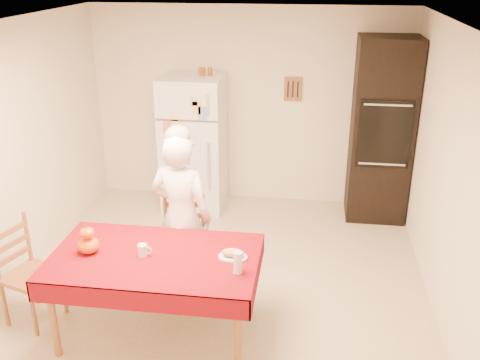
% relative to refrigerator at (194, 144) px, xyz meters
% --- Properties ---
extents(floor, '(4.50, 4.50, 0.00)m').
position_rel_refrigerator_xyz_m(floor, '(0.65, -1.88, -0.85)').
color(floor, tan).
rests_on(floor, ground).
extents(room_shell, '(4.02, 4.52, 2.51)m').
position_rel_refrigerator_xyz_m(room_shell, '(0.65, -1.88, 0.77)').
color(room_shell, beige).
rests_on(room_shell, ground).
extents(refrigerator, '(0.75, 0.74, 1.70)m').
position_rel_refrigerator_xyz_m(refrigerator, '(0.00, 0.00, 0.00)').
color(refrigerator, white).
rests_on(refrigerator, floor).
extents(oven_cabinet, '(0.70, 0.62, 2.20)m').
position_rel_refrigerator_xyz_m(oven_cabinet, '(2.28, 0.05, 0.25)').
color(oven_cabinet, black).
rests_on(oven_cabinet, floor).
extents(dining_table, '(1.70, 1.00, 0.76)m').
position_rel_refrigerator_xyz_m(dining_table, '(0.24, -2.58, -0.16)').
color(dining_table, brown).
rests_on(dining_table, floor).
extents(chair_far, '(0.47, 0.45, 0.95)m').
position_rel_refrigerator_xyz_m(chair_far, '(0.31, -1.85, -0.34)').
color(chair_far, brown).
rests_on(chair_far, floor).
extents(chair_left, '(0.51, 0.52, 0.95)m').
position_rel_refrigerator_xyz_m(chair_left, '(-0.96, -2.52, -0.34)').
color(chair_left, brown).
rests_on(chair_left, floor).
extents(seated_woman, '(0.66, 0.50, 1.62)m').
position_rel_refrigerator_xyz_m(seated_woman, '(0.32, -1.95, -0.04)').
color(seated_woman, white).
rests_on(seated_woman, floor).
extents(coffee_mug, '(0.08, 0.08, 0.10)m').
position_rel_refrigerator_xyz_m(coffee_mug, '(0.15, -2.59, -0.04)').
color(coffee_mug, silver).
rests_on(coffee_mug, dining_table).
extents(pumpkin_lower, '(0.18, 0.18, 0.13)m').
position_rel_refrigerator_xyz_m(pumpkin_lower, '(-0.30, -2.60, -0.02)').
color(pumpkin_lower, '#E25E05').
rests_on(pumpkin_lower, dining_table).
extents(pumpkin_upper, '(0.12, 0.12, 0.09)m').
position_rel_refrigerator_xyz_m(pumpkin_upper, '(-0.30, -2.60, 0.09)').
color(pumpkin_upper, '#D75105').
rests_on(pumpkin_upper, pumpkin_lower).
extents(wine_glass, '(0.07, 0.07, 0.18)m').
position_rel_refrigerator_xyz_m(wine_glass, '(0.95, -2.73, -0.00)').
color(wine_glass, white).
rests_on(wine_glass, dining_table).
extents(bread_plate, '(0.24, 0.24, 0.02)m').
position_rel_refrigerator_xyz_m(bread_plate, '(0.88, -2.53, -0.08)').
color(bread_plate, silver).
rests_on(bread_plate, dining_table).
extents(bread_loaf, '(0.18, 0.10, 0.06)m').
position_rel_refrigerator_xyz_m(bread_loaf, '(0.88, -2.53, -0.04)').
color(bread_loaf, '#A88952').
rests_on(bread_loaf, bread_plate).
extents(spice_jar_left, '(0.05, 0.05, 0.10)m').
position_rel_refrigerator_xyz_m(spice_jar_left, '(0.10, 0.05, 0.90)').
color(spice_jar_left, '#8F501A').
rests_on(spice_jar_left, refrigerator).
extents(spice_jar_mid, '(0.05, 0.05, 0.10)m').
position_rel_refrigerator_xyz_m(spice_jar_mid, '(0.14, 0.05, 0.90)').
color(spice_jar_mid, brown).
rests_on(spice_jar_mid, refrigerator).
extents(spice_jar_right, '(0.05, 0.05, 0.10)m').
position_rel_refrigerator_xyz_m(spice_jar_right, '(0.22, 0.05, 0.90)').
color(spice_jar_right, brown).
rests_on(spice_jar_right, refrigerator).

